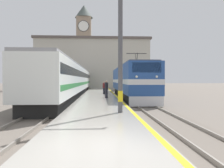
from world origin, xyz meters
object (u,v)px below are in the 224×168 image
locomotive_train (130,81)px  clock_tower (84,44)px  second_waiting_passenger (104,87)px  catenary_mast (122,38)px  passenger_train (72,81)px  person_on_platform (106,89)px

locomotive_train → clock_tower: clock_tower is taller
second_waiting_passenger → catenary_mast: bearing=-87.5°
passenger_train → clock_tower: (-0.81, 33.41, 10.37)m
passenger_train → person_on_platform: (4.25, -7.28, -0.77)m
passenger_train → clock_tower: size_ratio=1.49×
catenary_mast → second_waiting_passenger: catenary_mast is taller
passenger_train → catenary_mast: 17.85m
passenger_train → clock_tower: clock_tower is taller
locomotive_train → person_on_platform: size_ratio=11.02×
catenary_mast → person_on_platform: (-0.56, 9.74, -3.16)m
passenger_train → locomotive_train: bearing=-18.6°
locomotive_train → passenger_train: size_ratio=0.55×
catenary_mast → locomotive_train: bearing=80.4°
locomotive_train → second_waiting_passenger: size_ratio=12.15×
person_on_platform → second_waiting_passenger: size_ratio=1.10×
second_waiting_passenger → clock_tower: (-4.94, 34.93, 11.23)m
clock_tower → catenary_mast: bearing=-83.6°
second_waiting_passenger → passenger_train: bearing=159.8°
locomotive_train → catenary_mast: bearing=-99.6°
passenger_train → clock_tower: 34.99m
locomotive_train → second_waiting_passenger: (-3.15, 0.93, -0.76)m
person_on_platform → clock_tower: clock_tower is taller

